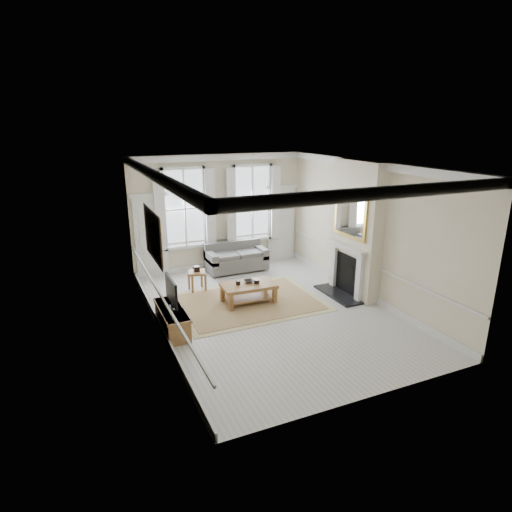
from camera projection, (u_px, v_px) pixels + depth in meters
name	position (u px, v px, depth m)	size (l,w,h in m)	color
floor	(271.00, 312.00, 10.03)	(7.20, 7.20, 0.00)	#B7B5AD
ceiling	(273.00, 164.00, 9.02)	(7.20, 7.20, 0.00)	white
back_wall	(219.00, 212.00, 12.67)	(5.20, 5.20, 0.00)	beige
left_wall	(155.00, 256.00, 8.53)	(7.20, 7.20, 0.00)	beige
right_wall	(367.00, 231.00, 10.53)	(7.20, 7.20, 0.00)	beige
window_left	(185.00, 209.00, 12.16)	(1.26, 0.20, 2.20)	#B2BCC6
window_right	(252.00, 203.00, 12.97)	(1.26, 0.20, 2.20)	#B2BCC6
door_left	(151.00, 238.00, 12.01)	(0.90, 0.08, 2.30)	silver
door_right	(281.00, 224.00, 13.59)	(0.90, 0.08, 2.30)	silver
painting	(153.00, 235.00, 8.70)	(0.05, 1.66, 1.06)	#AF7D1E
chimney_breast	(356.00, 229.00, 10.64)	(0.35, 1.70, 3.38)	beige
hearth	(338.00, 294.00, 10.97)	(0.55, 1.50, 0.05)	black
fireplace	(346.00, 267.00, 10.84)	(0.21, 1.45, 1.33)	silver
mirror	(350.00, 216.00, 10.45)	(0.06, 1.26, 1.06)	gold
sofa	(236.00, 259.00, 12.77)	(1.77, 0.86, 0.84)	#585856
side_table	(197.00, 275.00, 11.20)	(0.54, 0.54, 0.53)	brown
rug	(248.00, 302.00, 10.54)	(3.50, 2.60, 0.02)	#A38454
coffee_table	(248.00, 287.00, 10.42)	(1.34, 0.82, 0.49)	brown
ceramic_pot_a	(238.00, 283.00, 10.33)	(0.11, 0.11, 0.11)	black
ceramic_pot_b	(257.00, 282.00, 10.42)	(0.14, 0.14, 0.10)	black
bowl	(249.00, 281.00, 10.50)	(0.25, 0.25, 0.06)	black
tv_stand	(172.00, 320.00, 9.05)	(0.46, 1.42, 0.51)	brown
tv	(171.00, 291.00, 8.86)	(0.08, 0.90, 0.68)	black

